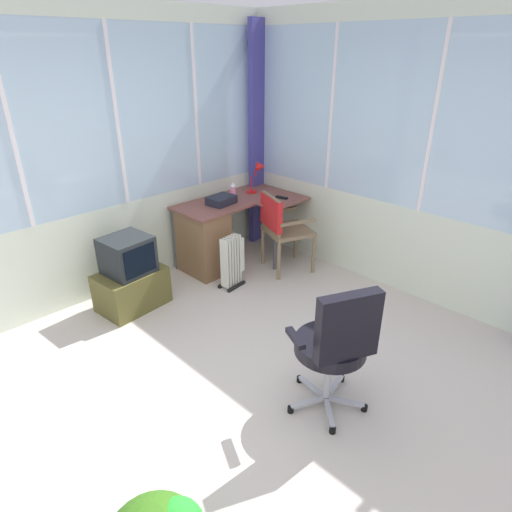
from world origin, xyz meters
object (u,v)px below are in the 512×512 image
object	(u,v)px
paper_tray	(221,200)
tv_on_stand	(131,277)
office_chair	(337,341)
desk	(208,236)
tv_remote	(282,198)
desk_lamp	(259,172)
space_heater	(233,261)
spray_bottle	(233,191)
wooden_armchair	(279,223)

from	to	relation	value
paper_tray	tv_on_stand	bearing A→B (deg)	-176.72
office_chair	tv_on_stand	distance (m)	2.28
desk	office_chair	bearing A→B (deg)	-108.93
tv_remote	paper_tray	world-z (taller)	paper_tray
desk_lamp	desk	bearing A→B (deg)	179.55
desk_lamp	tv_on_stand	size ratio (longest dim) A/B	0.50
desk	space_heater	size ratio (longest dim) A/B	2.44
spray_bottle	tv_remote	bearing A→B (deg)	-39.96
spray_bottle	wooden_armchair	bearing A→B (deg)	-74.04
desk	spray_bottle	bearing A→B (deg)	-1.24
space_heater	tv_remote	bearing A→B (deg)	7.18
tv_remote	tv_on_stand	xyz separation A→B (m)	(-1.89, 0.28, -0.44)
office_chair	paper_tray	bearing A→B (deg)	66.70
spray_bottle	paper_tray	xyz separation A→B (m)	(-0.20, -0.02, -0.06)
desk_lamp	wooden_armchair	bearing A→B (deg)	-114.32
office_chair	tv_on_stand	world-z (taller)	office_chair
desk_lamp	wooden_armchair	xyz separation A→B (m)	(-0.26, -0.58, -0.42)
spray_bottle	paper_tray	world-z (taller)	spray_bottle
paper_tray	office_chair	bearing A→B (deg)	-113.30
office_chair	wooden_armchair	bearing A→B (deg)	52.34
office_chair	spray_bottle	bearing A→B (deg)	62.89
paper_tray	space_heater	distance (m)	0.74
tv_remote	tv_on_stand	bearing A→B (deg)	157.20
tv_remote	wooden_armchair	size ratio (longest dim) A/B	0.16
desk	office_chair	distance (m)	2.49
paper_tray	wooden_armchair	bearing A→B (deg)	-57.04
desk_lamp	space_heater	world-z (taller)	desk_lamp
tv_remote	wooden_armchair	world-z (taller)	wooden_armchair
spray_bottle	desk	bearing A→B (deg)	178.76
space_heater	spray_bottle	bearing A→B (deg)	46.38
spray_bottle	paper_tray	bearing A→B (deg)	-175.05
wooden_armchair	office_chair	size ratio (longest dim) A/B	0.89
spray_bottle	space_heater	bearing A→B (deg)	-133.62
office_chair	desk	bearing A→B (deg)	71.07
desk	wooden_armchair	world-z (taller)	wooden_armchair
office_chair	tv_on_stand	bearing A→B (deg)	96.58
space_heater	desk_lamp	bearing A→B (deg)	28.58
desk_lamp	tv_on_stand	bearing A→B (deg)	-177.23
tv_remote	wooden_armchair	distance (m)	0.39
tv_on_stand	desk_lamp	bearing A→B (deg)	2.77
desk_lamp	office_chair	distance (m)	2.88
tv_on_stand	paper_tray	bearing A→B (deg)	3.28
desk_lamp	tv_remote	size ratio (longest dim) A/B	2.53
desk_lamp	space_heater	bearing A→B (deg)	-151.42
desk_lamp	tv_remote	distance (m)	0.44
spray_bottle	wooden_armchair	xyz separation A→B (m)	(0.16, -0.57, -0.28)
spray_bottle	wooden_armchair	size ratio (longest dim) A/B	0.24
office_chair	tv_on_stand	size ratio (longest dim) A/B	1.37
desk	wooden_armchair	distance (m)	0.82
tv_remote	space_heater	distance (m)	1.02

